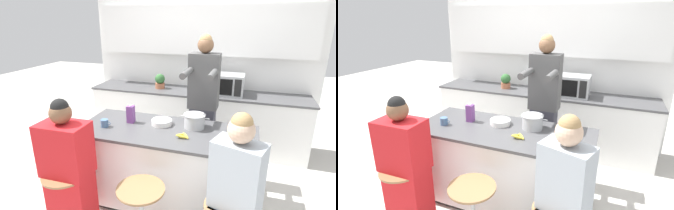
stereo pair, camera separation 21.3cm
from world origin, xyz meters
The scene contains 15 objects.
ground_plane centered at (0.00, 0.00, 0.00)m, with size 16.00×16.00×0.00m, color beige.
wall_back centered at (0.00, 1.81, 1.54)m, with size 3.65×0.22×2.70m.
back_counter centered at (0.00, 1.51, 0.46)m, with size 3.39×0.62×0.91m.
kitchen_island centered at (0.00, 0.00, 0.45)m, with size 1.89×0.80×0.89m.
bar_stool_leftmost centered at (-0.75, -0.70, 0.38)m, with size 0.42×0.42×0.64m.
person_cooking centered at (0.28, 0.60, 0.93)m, with size 0.36×0.59×1.84m.
person_wrapped_blanket centered at (-0.73, -0.68, 0.64)m, with size 0.44×0.29×1.36m.
person_seated_near centered at (0.77, -0.68, 0.65)m, with size 0.42×0.35×1.41m.
cooking_pot centered at (0.27, 0.15, 0.96)m, with size 0.32×0.23×0.15m.
fruit_bowl centered at (-0.09, 0.12, 0.92)m, with size 0.22×0.22×0.06m.
coffee_cup_near centered at (-0.65, -0.12, 0.93)m, with size 0.11×0.08×0.08m.
banana_bunch centered at (0.22, -0.14, 0.91)m, with size 0.15×0.11×0.05m.
juice_carton centered at (-0.44, 0.08, 0.99)m, with size 0.08×0.08×0.21m.
microwave centered at (0.45, 1.47, 1.06)m, with size 0.54×0.35×0.31m.
potted_plant centered at (-0.60, 1.51, 1.03)m, with size 0.16×0.16×0.24m.
Camera 1 is at (0.80, -2.41, 2.01)m, focal length 28.00 mm.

